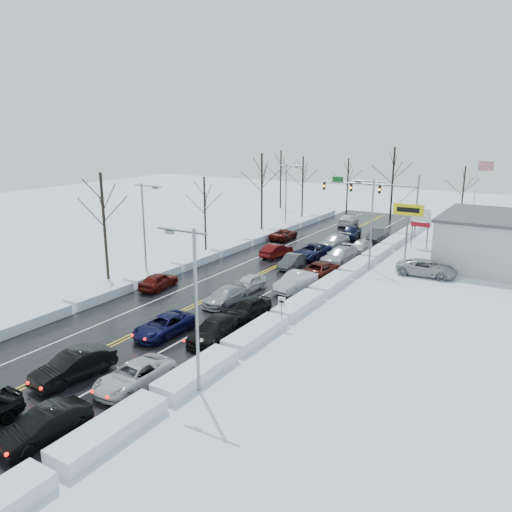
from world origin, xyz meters
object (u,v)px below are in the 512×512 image
Objects in this scene: tires_plus_sign at (408,214)px; flagpole at (476,193)px; traffic_signal_mast at (379,192)px; oncoming_car_0 at (276,257)px.

flagpole is at bearing 71.56° from tires_plus_sign.
flagpole is (11.72, 2.01, 0.45)m from traffic_signal_mast.
oncoming_car_0 is (-5.34, -18.50, -5.48)m from traffic_signal_mast.
flagpole is at bearing -122.45° from oncoming_car_0.
traffic_signal_mast reaches higher than oncoming_car_0.
flagpole reaches higher than traffic_signal_mast.
oncoming_car_0 is at bearing -129.76° from flagpole.
traffic_signal_mast reaches higher than tires_plus_sign.
flagpole is at bearing 9.73° from traffic_signal_mast.
flagpole is 2.26× the size of oncoming_car_0.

